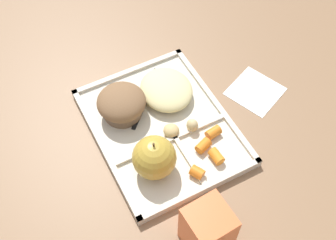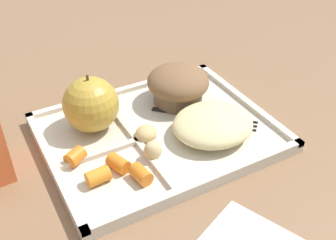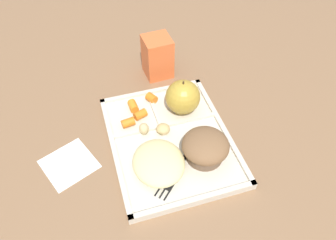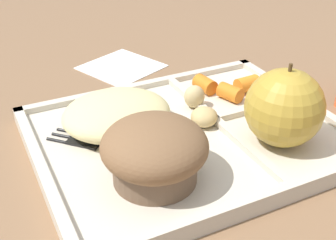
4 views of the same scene
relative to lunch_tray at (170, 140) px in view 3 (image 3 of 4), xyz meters
The scene contains 18 objects.
ground 0.01m from the lunch_tray, ahead, with size 6.00×6.00×0.00m, color #846042.
lunch_tray is the anchor object (origin of this frame).
green_apple 0.10m from the lunch_tray, 144.68° to the left, with size 0.08×0.08×0.09m.
bran_muffin 0.09m from the lunch_tray, 39.90° to the left, with size 0.10×0.10×0.06m.
carrot_slice_tilted 0.12m from the lunch_tray, behind, with size 0.02×0.02×0.02m, color orange.
carrot_slice_small 0.12m from the lunch_tray, 153.58° to the right, with size 0.02×0.02×0.03m, color orange.
carrot_slice_diagonal 0.10m from the lunch_tray, 129.53° to the right, with size 0.02×0.02×0.03m, color orange.
carrot_slice_back 0.09m from the lunch_tray, 150.42° to the right, with size 0.02×0.02×0.03m, color orange.
potato_chunk_small 0.06m from the lunch_tray, 123.97° to the right, with size 0.02×0.02×0.03m, color tan.
potato_chunk_wedge 0.03m from the lunch_tray, 159.81° to the right, with size 0.03×0.03×0.02m, color tan.
egg_noodle_pile 0.08m from the lunch_tray, 33.70° to the right, with size 0.12×0.10×0.04m, color beige.
meatball_side 0.08m from the lunch_tray, 27.70° to the right, with size 0.03×0.03×0.03m, color #755B4C.
meatball_center 0.05m from the lunch_tray, 36.61° to the right, with size 0.03×0.03×0.03m, color brown.
meatball_front 0.08m from the lunch_tray, 32.79° to the right, with size 0.03×0.03×0.03m, color brown.
meatball_back 0.10m from the lunch_tray, 47.32° to the right, with size 0.03×0.03×0.03m, color #755B4C.
plastic_fork 0.09m from the lunch_tray, ahead, with size 0.12×0.12×0.00m.
milk_carton 0.24m from the lunch_tray, behind, with size 0.07×0.07×0.11m, color orange.
paper_napkin 0.22m from the lunch_tray, 91.41° to the right, with size 0.10×0.10×0.00m, color white.
Camera 3 is at (0.42, -0.13, 0.56)m, focal length 35.22 mm.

